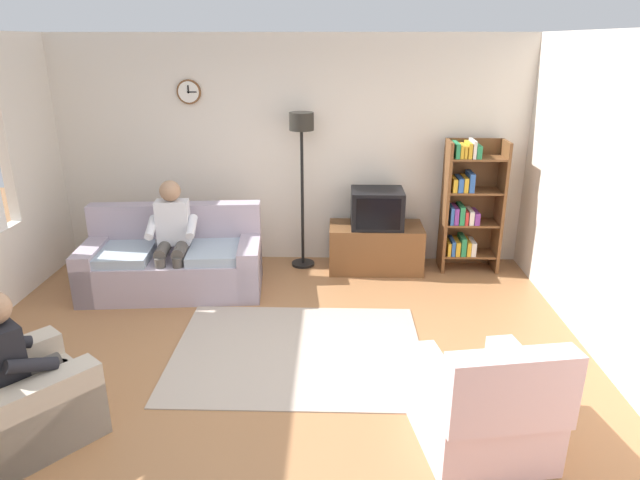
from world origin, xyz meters
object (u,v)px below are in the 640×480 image
(floor_lamp, at_px, (302,148))
(person_on_couch, at_px, (172,233))
(armchair_near_bookshelf, at_px, (482,408))
(bookshelf, at_px, (468,205))
(couch, at_px, (174,263))
(tv_stand, at_px, (375,247))
(armchair_near_window, at_px, (14,404))
(tv, at_px, (377,208))
(person_in_left_armchair, at_px, (19,358))

(floor_lamp, bearing_deg, person_on_couch, -147.26)
(floor_lamp, bearing_deg, armchair_near_bookshelf, -66.45)
(bookshelf, height_order, floor_lamp, floor_lamp)
(couch, relative_size, tv_stand, 1.79)
(floor_lamp, height_order, armchair_near_window, floor_lamp)
(couch, xyz_separation_m, floor_lamp, (1.38, 0.75, 1.14))
(couch, height_order, floor_lamp, floor_lamp)
(person_on_couch, bearing_deg, armchair_near_window, -100.56)
(floor_lamp, distance_m, armchair_near_bookshelf, 3.67)
(armchair_near_window, bearing_deg, bookshelf, 40.77)
(bookshelf, bearing_deg, floor_lamp, 179.07)
(tv, xyz_separation_m, floor_lamp, (-0.88, 0.12, 0.68))
(person_on_couch, bearing_deg, tv, 18.34)
(person_in_left_armchair, bearing_deg, tv, 49.61)
(bookshelf, xyz_separation_m, armchair_near_bookshelf, (-0.56, -3.16, -0.50))
(couch, xyz_separation_m, tv_stand, (2.25, 0.65, -0.04))
(couch, relative_size, person_in_left_armchair, 1.76)
(tv, height_order, armchair_near_bookshelf, tv)
(couch, bearing_deg, armchair_near_window, -99.05)
(tv, height_order, armchair_near_window, tv)
(person_on_couch, bearing_deg, bookshelf, 14.10)
(armchair_near_window, bearing_deg, person_in_left_armchair, 49.83)
(tv, bearing_deg, person_in_left_armchair, -130.39)
(tv_stand, bearing_deg, bookshelf, 3.59)
(tv, height_order, floor_lamp, floor_lamp)
(floor_lamp, distance_m, person_in_left_armchair, 3.71)
(person_in_left_armchair, bearing_deg, tv_stand, 49.84)
(bookshelf, bearing_deg, armchair_near_bookshelf, -99.97)
(floor_lamp, bearing_deg, person_in_left_armchair, -118.42)
(floor_lamp, bearing_deg, tv_stand, -6.44)
(tv_stand, height_order, person_on_couch, person_on_couch)
(floor_lamp, xyz_separation_m, person_on_couch, (-1.33, -0.85, -0.75))
(tv, bearing_deg, person_on_couch, -161.66)
(tv_stand, distance_m, person_in_left_armchair, 4.04)
(tv_stand, relative_size, person_on_couch, 0.89)
(person_in_left_armchair, bearing_deg, couch, 82.03)
(bookshelf, bearing_deg, couch, -167.89)
(tv_stand, height_order, floor_lamp, floor_lamp)
(floor_lamp, height_order, armchair_near_bookshelf, floor_lamp)
(couch, height_order, armchair_near_bookshelf, same)
(tv, height_order, bookshelf, bookshelf)
(floor_lamp, xyz_separation_m, armchair_near_bookshelf, (1.39, -3.19, -1.16))
(couch, distance_m, armchair_near_bookshelf, 3.70)
(bookshelf, distance_m, armchair_near_bookshelf, 3.25)
(tv_stand, bearing_deg, couch, -164.00)
(bookshelf, height_order, person_in_left_armchair, bookshelf)
(tv, relative_size, bookshelf, 0.38)
(tv, height_order, person_on_couch, person_on_couch)
(tv_stand, distance_m, armchair_near_window, 4.11)
(bookshelf, relative_size, person_on_couch, 1.26)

